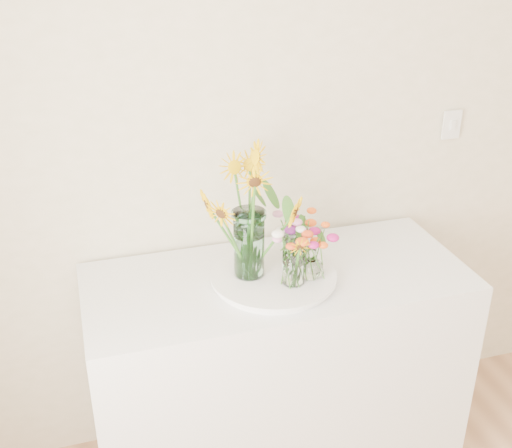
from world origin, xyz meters
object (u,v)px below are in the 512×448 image
small_vase_a (293,267)px  small_vase_c (291,246)px  small_vase_b (312,262)px  mason_jar (249,244)px  counter (276,373)px  tray (273,278)px

small_vase_a → small_vase_c: small_vase_a is taller
small_vase_c → small_vase_a: bearing=-107.2°
small_vase_a → small_vase_b: bearing=14.4°
small_vase_b → small_vase_c: bearing=99.6°
small_vase_c → mason_jar: bearing=-161.3°
mason_jar → small_vase_b: bearing=-21.8°
small_vase_b → small_vase_a: bearing=-165.6°
small_vase_b → small_vase_c: size_ratio=1.07×
mason_jar → small_vase_c: size_ratio=2.18×
small_vase_a → small_vase_c: 0.17m
counter → small_vase_c: size_ratio=12.08×
counter → small_vase_a: 0.55m
small_vase_b → small_vase_c: small_vase_b is taller
tray → small_vase_c: size_ratio=3.69×
tray → small_vase_a: 0.12m
small_vase_a → small_vase_b: small_vase_a is taller
mason_jar → small_vase_c: bearing=18.7°
mason_jar → small_vase_a: 0.17m
counter → small_vase_a: bearing=-79.6°
tray → small_vase_c: bearing=42.3°
small_vase_a → mason_jar: bearing=142.2°
tray → small_vase_b: 0.15m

